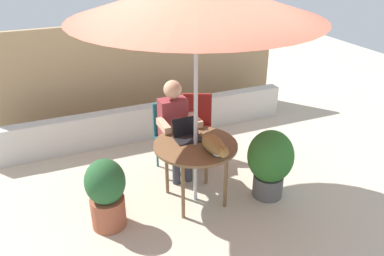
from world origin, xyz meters
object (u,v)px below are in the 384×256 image
patio_table (196,150)px  potted_plant_by_chair (270,161)px  chair_empty (197,122)px  person_seated (175,124)px  chair_occupied (171,131)px  laptop (187,132)px  potted_plant_near_fence (106,192)px  cat (214,145)px

patio_table → potted_plant_by_chair: potted_plant_by_chair is taller
chair_empty → person_seated: 0.52m
chair_occupied → laptop: laptop is taller
patio_table → chair_empty: 1.00m
chair_occupied → potted_plant_by_chair: 1.33m
patio_table → chair_occupied: bearing=90.0°
potted_plant_near_fence → chair_empty: bearing=33.8°
chair_empty → cat: bearing=-104.7°
person_seated → cat: size_ratio=1.90×
person_seated → potted_plant_by_chair: 1.23m
person_seated → potted_plant_near_fence: bearing=-146.3°
chair_occupied → chair_empty: size_ratio=1.00×
potted_plant_near_fence → potted_plant_by_chair: potted_plant_by_chair is taller
potted_plant_near_fence → chair_occupied: bearing=39.4°
potted_plant_by_chair → chair_empty: bearing=109.7°
potted_plant_by_chair → patio_table: bearing=162.9°
chair_empty → potted_plant_by_chair: 1.23m
patio_table → potted_plant_near_fence: (-1.02, -0.06, -0.25)m
potted_plant_near_fence → potted_plant_by_chair: 1.86m
patio_table → potted_plant_by_chair: size_ratio=1.10×
cat → potted_plant_by_chair: bearing=-0.6°
chair_empty → laptop: 0.88m
potted_plant_by_chair → cat: bearing=179.4°
patio_table → chair_empty: bearing=65.7°
chair_occupied → potted_plant_by_chair: chair_occupied is taller
chair_occupied → chair_empty: 0.42m
cat → potted_plant_near_fence: bearing=170.6°
chair_empty → patio_table: bearing=-114.3°
patio_table → chair_empty: (0.41, 0.90, -0.13)m
person_seated → patio_table: bearing=-90.0°
laptop → cat: size_ratio=0.46×
chair_occupied → cat: bearing=-84.1°
patio_table → cat: (0.11, -0.24, 0.15)m
chair_occupied → potted_plant_near_fence: bearing=-140.6°
patio_table → cat: size_ratio=1.41×
laptop → potted_plant_by_chair: size_ratio=0.36×
chair_occupied → person_seated: 0.23m
laptop → cat: laptop is taller
chair_empty → potted_plant_near_fence: (-1.43, -0.96, -0.12)m
chair_occupied → chair_empty: bearing=15.8°
chair_occupied → potted_plant_near_fence: size_ratio=1.14×
chair_empty → potted_plant_by_chair: size_ratio=1.08×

